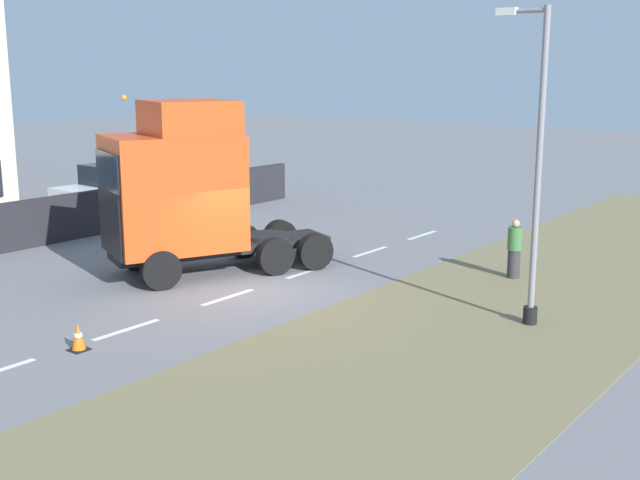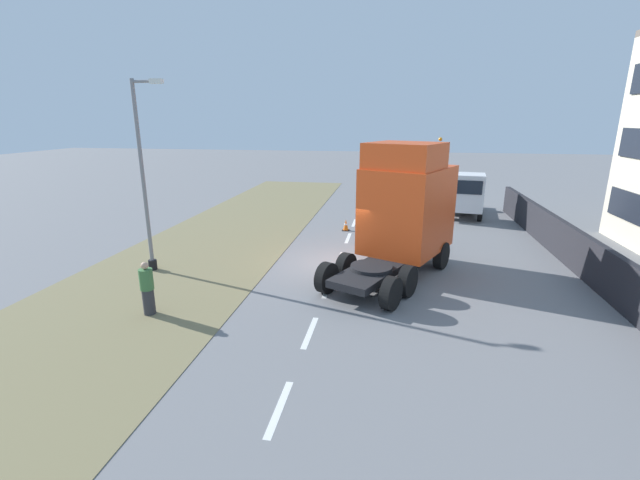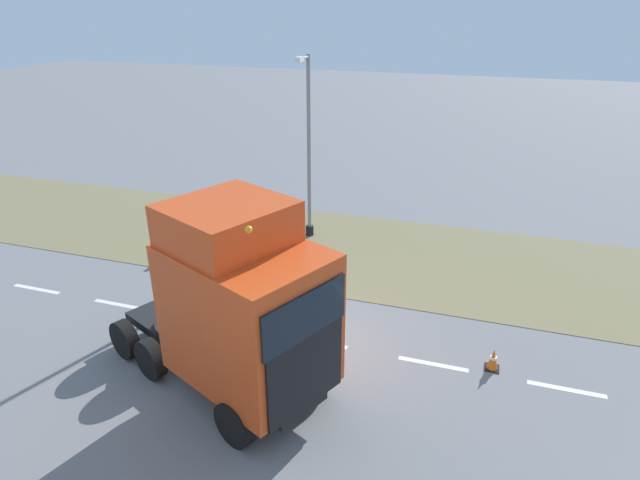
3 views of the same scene
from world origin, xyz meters
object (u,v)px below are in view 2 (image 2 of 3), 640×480
Objects in this scene: lamp_post at (146,187)px; traffic_cone_lead at (346,225)px; flatbed_truck at (463,195)px; lorry_cab at (405,209)px; pedestrian at (147,289)px.

traffic_cone_lead is (6.52, 7.19, -2.92)m from lamp_post.
flatbed_truck is at bearing 41.01° from lamp_post.
pedestrian is at bearing -120.44° from lorry_cab.
lorry_cab is 9.18m from pedestrian.
lamp_post reaches higher than pedestrian.
lamp_post is (-9.31, -1.63, 0.81)m from lorry_cab.
lamp_post is at bearing 118.17° from pedestrian.
lorry_cab reaches higher than pedestrian.
flatbed_truck is 3.36× the size of pedestrian.
lorry_cab is at bearing -63.35° from traffic_cone_lead.
traffic_cone_lead is (-2.79, 5.56, -2.11)m from lorry_cab.
lorry_cab is 6.57m from traffic_cone_lead.
lorry_cab is at bearing 9.94° from lamp_post.
flatbed_truck is 18.28m from pedestrian.
pedestrian is at bearing -61.83° from lamp_post.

